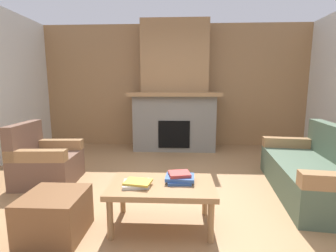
{
  "coord_description": "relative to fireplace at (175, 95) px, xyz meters",
  "views": [
    {
      "loc": [
        0.11,
        -2.68,
        1.34
      ],
      "look_at": [
        -0.05,
        0.73,
        0.8
      ],
      "focal_mm": 26.3,
      "sensor_mm": 36.0,
      "label": 1
    }
  ],
  "objects": [
    {
      "name": "fireplace",
      "position": [
        0.0,
        0.0,
        0.0
      ],
      "size": [
        1.9,
        0.82,
        2.7
      ],
      "color": "gray",
      "rests_on": "ground"
    },
    {
      "name": "book_stack_center",
      "position": [
        0.11,
        -3.03,
        -0.69
      ],
      "size": [
        0.29,
        0.24,
        0.09
      ],
      "color": "#335699",
      "rests_on": "coffee_table"
    },
    {
      "name": "ground",
      "position": [
        0.0,
        -2.62,
        -1.16
      ],
      "size": [
        9.0,
        9.0,
        0.0
      ],
      "primitive_type": "plane",
      "color": "#9E754C"
    },
    {
      "name": "coffee_table",
      "position": [
        -0.06,
        -3.09,
        -0.79
      ],
      "size": [
        1.0,
        0.6,
        0.43
      ],
      "color": "#997047",
      "rests_on": "ground"
    },
    {
      "name": "armchair",
      "position": [
        -1.78,
        -2.06,
        -0.87
      ],
      "size": [
        0.8,
        0.8,
        0.85
      ],
      "color": "brown",
      "rests_on": "ground"
    },
    {
      "name": "ottoman",
      "position": [
        -1.01,
        -3.3,
        -0.96
      ],
      "size": [
        0.52,
        0.52,
        0.4
      ],
      "primitive_type": "cube",
      "color": "brown",
      "rests_on": "ground"
    },
    {
      "name": "book_stack_near_edge",
      "position": [
        -0.28,
        -3.15,
        -0.71
      ],
      "size": [
        0.29,
        0.24,
        0.05
      ],
      "color": "beige",
      "rests_on": "coffee_table"
    },
    {
      "name": "wall_back_wood_panel",
      "position": [
        0.0,
        0.38,
        0.19
      ],
      "size": [
        6.0,
        0.12,
        2.7
      ],
      "primitive_type": "cube",
      "color": "#997047",
      "rests_on": "ground"
    },
    {
      "name": "couch",
      "position": [
        1.82,
        -2.28,
        -0.88
      ],
      "size": [
        1.05,
        1.89,
        0.85
      ],
      "color": "#4C604C",
      "rests_on": "ground"
    }
  ]
}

